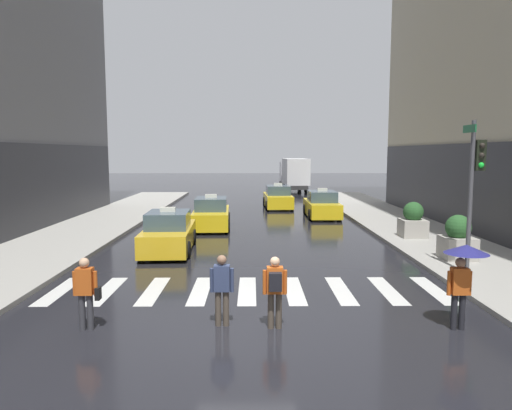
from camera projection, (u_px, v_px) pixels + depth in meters
ground_plane at (246, 329)px, 10.55m from camera, size 160.00×160.00×0.00m
crosswalk_markings at (247, 290)px, 13.53m from camera, size 11.30×2.80×0.01m
traffic_light_pole at (475, 175)px, 14.63m from camera, size 0.44×0.84×4.80m
taxi_lead at (169, 234)px, 18.80m from camera, size 2.07×4.61×1.80m
taxi_second at (211, 215)px, 24.56m from camera, size 2.07×4.60×1.80m
taxi_third at (322, 206)px, 28.72m from camera, size 1.93×4.54×1.80m
taxi_fourth at (278, 198)px, 33.46m from camera, size 2.06×4.60×1.80m
box_truck at (294, 173)px, 47.23m from camera, size 2.54×7.62×3.35m
pedestrian_with_umbrella at (464, 264)px, 10.39m from camera, size 0.96×0.96×1.94m
pedestrian_with_backpack at (275, 287)px, 10.49m from camera, size 0.55×0.43×1.65m
pedestrian_with_handbag at (86, 289)px, 10.43m from camera, size 0.60×0.24×1.65m
pedestrian_plain_coat at (222, 286)px, 10.69m from camera, size 0.55×0.24×1.65m
planter_near_corner at (458, 239)px, 16.82m from camera, size 1.10×1.10×1.60m
planter_mid_block at (413, 221)px, 21.20m from camera, size 1.10×1.10×1.60m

